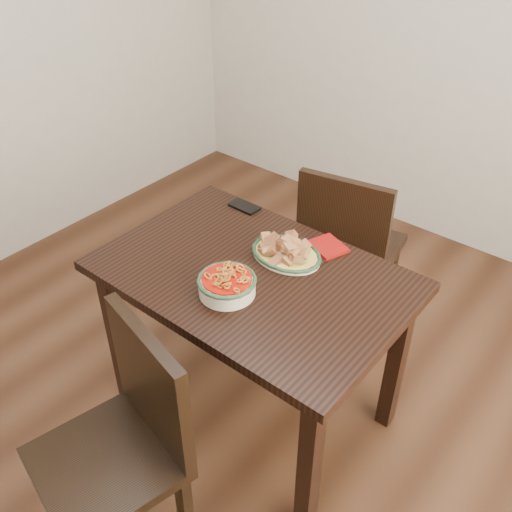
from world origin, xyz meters
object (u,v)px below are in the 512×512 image
Objects in this scene: dining_table at (253,294)px; noodle_bowl at (227,283)px; chair_near at (127,436)px; fish_plate at (287,247)px; chair_far at (347,244)px; smartphone at (244,207)px.

dining_table is 0.21m from noodle_bowl.
chair_near reaches higher than noodle_bowl.
noodle_bowl is at bearing -96.10° from fish_plate.
chair_far is at bearing 93.60° from fish_plate.
chair_near is 0.86m from fish_plate.
dining_table is at bearing 92.82° from noodle_bowl.
chair_far reaches higher than noodle_bowl.
smartphone is (-0.35, 0.17, -0.04)m from fish_plate.
fish_plate is at bearing -25.79° from smartphone.
chair_near is 4.28× the size of noodle_bowl.
noodle_bowl is at bearing 79.36° from chair_far.
chair_near is at bearing -70.92° from smartphone.
noodle_bowl is at bearing -55.68° from smartphone.
dining_table is 0.70m from chair_far.
fish_plate is (0.02, 0.81, 0.30)m from chair_near.
dining_table is at bearing 78.78° from chair_far.
chair_far is (0.01, 0.69, -0.14)m from dining_table.
chair_near is (0.02, -1.35, 0.00)m from chair_far.
dining_table is at bearing 105.28° from chair_near.
smartphone is at bearing 122.07° from chair_near.
dining_table is 0.22m from fish_plate.
chair_near is at bearing -87.93° from dining_table.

